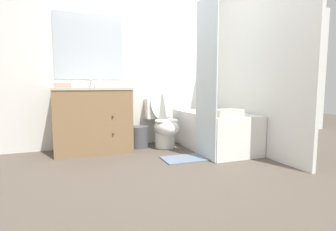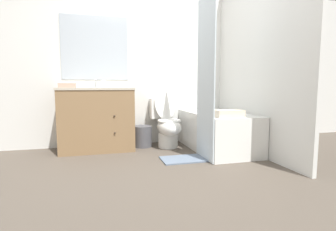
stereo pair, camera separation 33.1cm
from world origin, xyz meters
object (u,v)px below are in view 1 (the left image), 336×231
at_px(wastebasket, 139,137).
at_px(hand_towel_folded, 63,85).
at_px(bathtub, 213,130).
at_px(tissue_box, 100,85).
at_px(sink_faucet, 91,85).
at_px(toilet, 164,124).
at_px(bath_mat, 185,159).
at_px(bath_towel_folded, 228,113).
at_px(vanity_cabinet, 93,120).

distance_m(wastebasket, hand_towel_folded, 1.29).
distance_m(bathtub, tissue_box, 1.74).
xyz_separation_m(sink_faucet, toilet, (1.02, -0.25, -0.57)).
distance_m(wastebasket, bath_mat, 0.94).
xyz_separation_m(tissue_box, hand_towel_folded, (-0.47, -0.12, -0.01)).
bearing_deg(wastebasket, toilet, -16.52).
bearing_deg(sink_faucet, toilet, -13.93).
height_order(toilet, bath_towel_folded, toilet).
bearing_deg(hand_towel_folded, wastebasket, 9.08).
distance_m(bathtub, wastebasket, 1.11).
distance_m(bathtub, bath_towel_folded, 0.59).
bearing_deg(hand_towel_folded, toilet, 2.34).
bearing_deg(vanity_cabinet, wastebasket, 2.77).
relative_size(wastebasket, hand_towel_folded, 1.49).
relative_size(sink_faucet, toilet, 0.16).
xyz_separation_m(toilet, hand_towel_folded, (-1.38, -0.06, 0.57)).
height_order(tissue_box, bath_mat, tissue_box).
bearing_deg(tissue_box, bath_towel_folded, -31.50).
bearing_deg(bath_mat, bathtub, 32.21).
xyz_separation_m(sink_faucet, bath_towel_folded, (1.57, -1.09, -0.35)).
relative_size(bathtub, hand_towel_folded, 6.55).
bearing_deg(wastebasket, hand_towel_folded, -170.92).
xyz_separation_m(vanity_cabinet, bath_mat, (1.03, -0.82, -0.44)).
distance_m(toilet, bath_mat, 0.82).
bearing_deg(vanity_cabinet, bath_towel_folded, -30.24).
xyz_separation_m(bathtub, hand_towel_folded, (-2.03, 0.28, 0.65)).
bearing_deg(hand_towel_folded, sink_faucet, 40.02).
xyz_separation_m(sink_faucet, wastebasket, (0.66, -0.15, -0.77)).
bearing_deg(bath_mat, hand_towel_folded, 153.95).
distance_m(bath_towel_folded, bath_mat, 0.79).
bearing_deg(bath_mat, toilet, 91.18).
bearing_deg(tissue_box, bathtub, -14.33).
relative_size(sink_faucet, bath_towel_folded, 0.41).
bearing_deg(bath_towel_folded, hand_towel_folded, 157.98).
bearing_deg(bath_towel_folded, tissue_box, 148.50).
xyz_separation_m(wastebasket, bath_towel_folded, (0.92, -0.95, 0.42)).
relative_size(hand_towel_folded, bath_towel_folded, 0.61).
xyz_separation_m(sink_faucet, bath_mat, (1.03, -0.99, -0.92)).
height_order(wastebasket, bath_towel_folded, bath_towel_folded).
relative_size(bathtub, bath_towel_folded, 3.97).
bearing_deg(bath_mat, vanity_cabinet, 141.66).
distance_m(bathtub, hand_towel_folded, 2.15).
bearing_deg(bathtub, bath_towel_folded, -100.73).
bearing_deg(sink_faucet, vanity_cabinet, -90.00).
bearing_deg(tissue_box, wastebasket, 4.99).
bearing_deg(bath_mat, bath_towel_folded, -10.54).
height_order(vanity_cabinet, sink_faucet, sink_faucet).
height_order(sink_faucet, bath_towel_folded, sink_faucet).
xyz_separation_m(hand_towel_folded, bath_mat, (1.40, -0.68, -0.91)).
xyz_separation_m(vanity_cabinet, bath_towel_folded, (1.57, -0.92, 0.12)).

